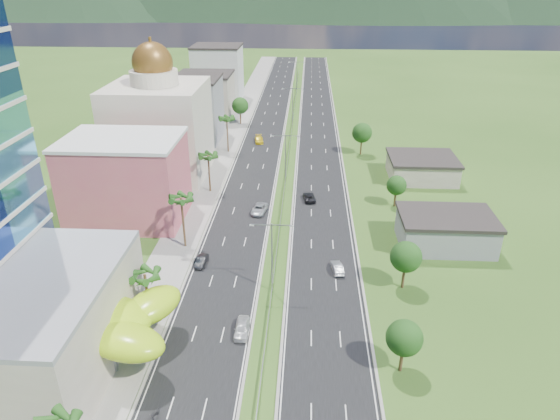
# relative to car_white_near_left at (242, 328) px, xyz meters

# --- Properties ---
(ground) EXTENTS (500.00, 500.00, 0.00)m
(ground) POSITION_rel_car_white_near_left_xyz_m (3.20, -0.50, -0.81)
(ground) COLOR #2D5119
(ground) RESTS_ON ground
(road_left) EXTENTS (11.00, 260.00, 0.04)m
(road_left) POSITION_rel_car_white_near_left_xyz_m (-4.30, 89.50, -0.79)
(road_left) COLOR black
(road_left) RESTS_ON ground
(road_right) EXTENTS (11.00, 260.00, 0.04)m
(road_right) POSITION_rel_car_white_near_left_xyz_m (10.70, 89.50, -0.79)
(road_right) COLOR black
(road_right) RESTS_ON ground
(sidewalk_left) EXTENTS (7.00, 260.00, 0.12)m
(sidewalk_left) POSITION_rel_car_white_near_left_xyz_m (-13.80, 89.50, -0.75)
(sidewalk_left) COLOR gray
(sidewalk_left) RESTS_ON ground
(median_guardrail) EXTENTS (0.10, 216.06, 0.76)m
(median_guardrail) POSITION_rel_car_white_near_left_xyz_m (3.20, 71.49, -0.19)
(median_guardrail) COLOR gray
(median_guardrail) RESTS_ON ground
(streetlight_median_b) EXTENTS (6.04, 0.25, 11.00)m
(streetlight_median_b) POSITION_rel_car_white_near_left_xyz_m (3.20, 9.50, 5.94)
(streetlight_median_b) COLOR gray
(streetlight_median_b) RESTS_ON ground
(streetlight_median_c) EXTENTS (6.04, 0.25, 11.00)m
(streetlight_median_c) POSITION_rel_car_white_near_left_xyz_m (3.20, 49.50, 5.94)
(streetlight_median_c) COLOR gray
(streetlight_median_c) RESTS_ON ground
(streetlight_median_d) EXTENTS (6.04, 0.25, 11.00)m
(streetlight_median_d) POSITION_rel_car_white_near_left_xyz_m (3.20, 94.50, 5.94)
(streetlight_median_d) COLOR gray
(streetlight_median_d) RESTS_ON ground
(streetlight_median_e) EXTENTS (6.04, 0.25, 11.00)m
(streetlight_median_e) POSITION_rel_car_white_near_left_xyz_m (3.20, 139.50, 5.94)
(streetlight_median_e) COLOR gray
(streetlight_median_e) RESTS_ON ground
(lime_canopy) EXTENTS (18.00, 15.00, 7.40)m
(lime_canopy) POSITION_rel_car_white_near_left_xyz_m (-16.80, -4.50, 4.18)
(lime_canopy) COLOR #A5D715
(lime_canopy) RESTS_ON ground
(pink_shophouse) EXTENTS (20.00, 15.00, 15.00)m
(pink_shophouse) POSITION_rel_car_white_near_left_xyz_m (-24.80, 31.50, 6.69)
(pink_shophouse) COLOR #C65164
(pink_shophouse) RESTS_ON ground
(domed_building) EXTENTS (20.00, 20.00, 28.70)m
(domed_building) POSITION_rel_car_white_near_left_xyz_m (-24.80, 54.50, 10.55)
(domed_building) COLOR beige
(domed_building) RESTS_ON ground
(midrise_grey) EXTENTS (16.00, 15.00, 16.00)m
(midrise_grey) POSITION_rel_car_white_near_left_xyz_m (-23.80, 79.50, 7.19)
(midrise_grey) COLOR gray
(midrise_grey) RESTS_ON ground
(midrise_beige) EXTENTS (16.00, 15.00, 13.00)m
(midrise_beige) POSITION_rel_car_white_near_left_xyz_m (-23.80, 101.50, 5.69)
(midrise_beige) COLOR #A59A88
(midrise_beige) RESTS_ON ground
(midrise_white) EXTENTS (16.00, 15.00, 18.00)m
(midrise_white) POSITION_rel_car_white_near_left_xyz_m (-23.80, 124.50, 8.19)
(midrise_white) COLOR silver
(midrise_white) RESTS_ON ground
(shed_near) EXTENTS (15.00, 10.00, 5.00)m
(shed_near) POSITION_rel_car_white_near_left_xyz_m (31.20, 24.50, 1.69)
(shed_near) COLOR gray
(shed_near) RESTS_ON ground
(shed_far) EXTENTS (14.00, 12.00, 4.40)m
(shed_far) POSITION_rel_car_white_near_left_xyz_m (33.20, 54.50, 1.39)
(shed_far) COLOR #A59A88
(shed_far) RESTS_ON ground
(palm_tree_b) EXTENTS (3.60, 3.60, 8.10)m
(palm_tree_b) POSITION_rel_car_white_near_left_xyz_m (-12.30, 1.50, 6.25)
(palm_tree_b) COLOR #47301C
(palm_tree_b) RESTS_ON ground
(palm_tree_c) EXTENTS (3.60, 3.60, 9.60)m
(palm_tree_c) POSITION_rel_car_white_near_left_xyz_m (-12.30, 21.50, 7.69)
(palm_tree_c) COLOR #47301C
(palm_tree_c) RESTS_ON ground
(palm_tree_d) EXTENTS (3.60, 3.60, 8.60)m
(palm_tree_d) POSITION_rel_car_white_near_left_xyz_m (-12.30, 44.50, 6.73)
(palm_tree_d) COLOR #47301C
(palm_tree_d) RESTS_ON ground
(palm_tree_e) EXTENTS (3.60, 3.60, 9.40)m
(palm_tree_e) POSITION_rel_car_white_near_left_xyz_m (-12.30, 69.50, 7.50)
(palm_tree_e) COLOR #47301C
(palm_tree_e) RESTS_ON ground
(leafy_tree_lfar) EXTENTS (4.90, 4.90, 8.05)m
(leafy_tree_lfar) POSITION_rel_car_white_near_left_xyz_m (-12.30, 94.50, 4.77)
(leafy_tree_lfar) COLOR #47301C
(leafy_tree_lfar) RESTS_ON ground
(leafy_tree_ra) EXTENTS (4.20, 4.20, 6.90)m
(leafy_tree_ra) POSITION_rel_car_white_near_left_xyz_m (19.20, -5.50, 3.97)
(leafy_tree_ra) COLOR #47301C
(leafy_tree_ra) RESTS_ON ground
(leafy_tree_rb) EXTENTS (4.55, 4.55, 7.47)m
(leafy_tree_rb) POSITION_rel_car_white_near_left_xyz_m (22.20, 11.50, 4.37)
(leafy_tree_rb) COLOR #47301C
(leafy_tree_rb) RESTS_ON ground
(leafy_tree_rc) EXTENTS (3.85, 3.85, 6.33)m
(leafy_tree_rc) POSITION_rel_car_white_near_left_xyz_m (25.20, 39.50, 3.57)
(leafy_tree_rc) COLOR #47301C
(leafy_tree_rc) RESTS_ON ground
(leafy_tree_rd) EXTENTS (4.90, 4.90, 8.05)m
(leafy_tree_rd) POSITION_rel_car_white_near_left_xyz_m (21.20, 69.50, 4.77)
(leafy_tree_rd) COLOR #47301C
(leafy_tree_rd) RESTS_ON ground
(mountain_ridge) EXTENTS (860.00, 140.00, 90.00)m
(mountain_ridge) POSITION_rel_car_white_near_left_xyz_m (63.20, 449.50, -0.81)
(mountain_ridge) COLOR black
(mountain_ridge) RESTS_ON ground
(car_white_near_left) EXTENTS (1.87, 4.53, 1.54)m
(car_white_near_left) POSITION_rel_car_white_near_left_xyz_m (0.00, 0.00, 0.00)
(car_white_near_left) COLOR silver
(car_white_near_left) RESTS_ON road_left
(car_dark_left) EXTENTS (1.67, 4.01, 1.29)m
(car_dark_left) POSITION_rel_car_white_near_left_xyz_m (-8.44, 15.96, -0.12)
(car_dark_left) COLOR black
(car_dark_left) RESTS_ON road_left
(car_silver_mid_left) EXTENTS (3.25, 5.57, 1.46)m
(car_silver_mid_left) POSITION_rel_car_white_near_left_xyz_m (-1.06, 34.95, -0.04)
(car_silver_mid_left) COLOR #A2A5A9
(car_silver_mid_left) RESTS_ON road_left
(car_yellow_far_left) EXTENTS (2.87, 5.49, 1.52)m
(car_yellow_far_left) POSITION_rel_car_white_near_left_xyz_m (-5.19, 77.54, -0.01)
(car_yellow_far_left) COLOR yellow
(car_yellow_far_left) RESTS_ON road_left
(car_silver_right) EXTENTS (2.06, 4.28, 1.35)m
(car_silver_right) POSITION_rel_car_white_near_left_xyz_m (12.84, 15.19, -0.09)
(car_silver_right) COLOR #AAACB2
(car_silver_right) RESTS_ON road_right
(car_dark_far_right) EXTENTS (2.88, 5.03, 1.32)m
(car_dark_far_right) POSITION_rel_car_white_near_left_xyz_m (8.42, 41.24, -0.11)
(car_dark_far_right) COLOR black
(car_dark_far_right) RESTS_ON road_right
(motorcycle) EXTENTS (0.89, 2.20, 1.37)m
(motorcycle) POSITION_rel_car_white_near_left_xyz_m (-7.27, -14.01, -0.09)
(motorcycle) COLOR black
(motorcycle) RESTS_ON road_left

